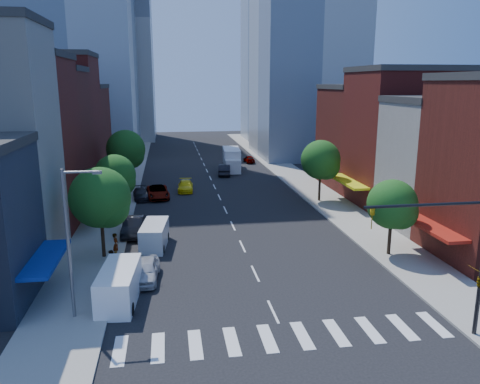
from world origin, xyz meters
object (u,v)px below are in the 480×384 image
at_px(parked_car_front, 145,270).
at_px(pedestrian_far, 111,262).
at_px(parked_car_third, 158,192).
at_px(parked_car_rear, 141,194).
at_px(traffic_car_oncoming, 224,170).
at_px(cargo_van_far, 154,236).
at_px(traffic_car_far, 249,159).
at_px(taxi, 185,186).
at_px(parked_car_second, 134,226).
at_px(box_truck, 232,160).
at_px(pedestrian_near, 116,245).
at_px(cargo_van_near, 119,286).

bearing_deg(parked_car_front, pedestrian_far, 156.37).
distance_m(parked_car_third, parked_car_rear, 2.02).
height_order(parked_car_front, parked_car_rear, parked_car_front).
relative_size(parked_car_third, traffic_car_oncoming, 1.09).
relative_size(cargo_van_far, traffic_car_far, 1.37).
bearing_deg(parked_car_rear, traffic_car_far, 47.71).
xyz_separation_m(taxi, pedestrian_far, (-6.50, -26.58, 0.34)).
distance_m(parked_car_second, taxi, 18.17).
xyz_separation_m(parked_car_third, traffic_car_oncoming, (9.85, 13.24, 0.06)).
xyz_separation_m(parked_car_front, cargo_van_far, (0.48, 6.91, 0.26)).
height_order(parked_car_front, taxi, parked_car_front).
bearing_deg(parked_car_front, parked_car_rear, 97.81).
bearing_deg(taxi, parked_car_rear, -144.59).
bearing_deg(taxi, parked_car_third, -134.33).
relative_size(traffic_car_oncoming, box_truck, 0.58).
bearing_deg(traffic_car_far, parked_car_second, 62.85).
bearing_deg(parked_car_second, parked_car_rear, 94.41).
height_order(parked_car_rear, cargo_van_far, cargo_van_far).
height_order(parked_car_second, parked_car_third, parked_car_second).
height_order(traffic_car_far, box_truck, box_truck).
relative_size(box_truck, pedestrian_far, 4.94).
height_order(parked_car_second, cargo_van_far, cargo_van_far).
xyz_separation_m(parked_car_rear, taxi, (5.50, 3.47, 0.03)).
distance_m(parked_car_front, taxi, 28.19).
xyz_separation_m(box_truck, pedestrian_far, (-14.54, -40.70, -0.59)).
bearing_deg(parked_car_third, traffic_car_oncoming, 48.27).
height_order(parked_car_second, traffic_car_oncoming, traffic_car_oncoming).
bearing_deg(traffic_car_far, parked_car_rear, 51.60).
bearing_deg(pedestrian_far, box_truck, 152.65).
relative_size(parked_car_third, pedestrian_near, 2.80).
bearing_deg(parked_car_second, traffic_car_far, 69.61).
distance_m(cargo_van_far, pedestrian_far, 6.33).
distance_m(cargo_van_near, taxi, 31.75).
xyz_separation_m(parked_car_third, pedestrian_near, (-3.00, -19.95, 0.37)).
bearing_deg(box_truck, parked_car_third, -119.41).
distance_m(parked_car_rear, traffic_car_oncoming, 17.97).
bearing_deg(traffic_car_oncoming, traffic_car_far, -110.39).
bearing_deg(box_truck, taxi, -115.40).
distance_m(parked_car_front, parked_car_third, 24.70).
bearing_deg(traffic_car_far, parked_car_third, 54.55).
relative_size(box_truck, pedestrian_near, 4.42).
distance_m(cargo_van_near, pedestrian_far, 4.79).
distance_m(traffic_car_oncoming, pedestrian_far, 38.81).
bearing_deg(parked_car_third, cargo_van_near, -99.18).
xyz_separation_m(cargo_van_far, traffic_car_oncoming, (9.87, 31.04, -0.21)).
xyz_separation_m(parked_car_third, traffic_car_far, (15.53, 23.82, -0.13)).
relative_size(parked_car_rear, pedestrian_far, 2.57).
distance_m(traffic_car_oncoming, traffic_car_far, 12.00).
xyz_separation_m(parked_car_second, traffic_car_oncoming, (11.85, 27.35, 0.01)).
xyz_separation_m(cargo_van_near, traffic_car_far, (17.54, 51.88, -0.52)).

